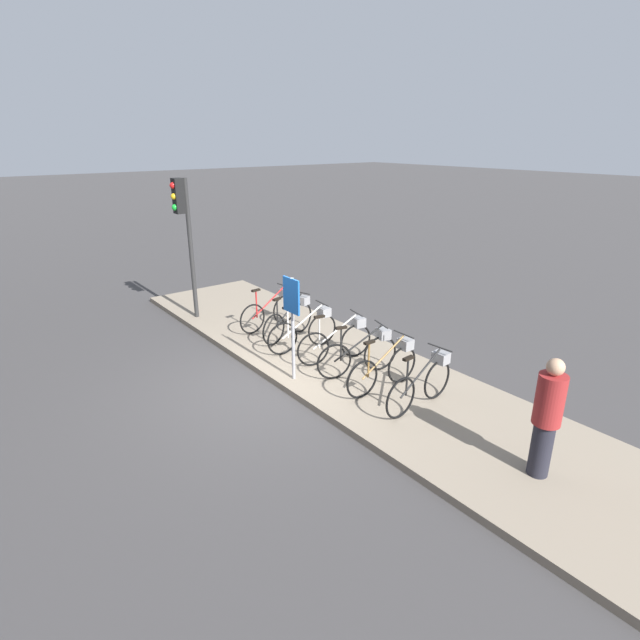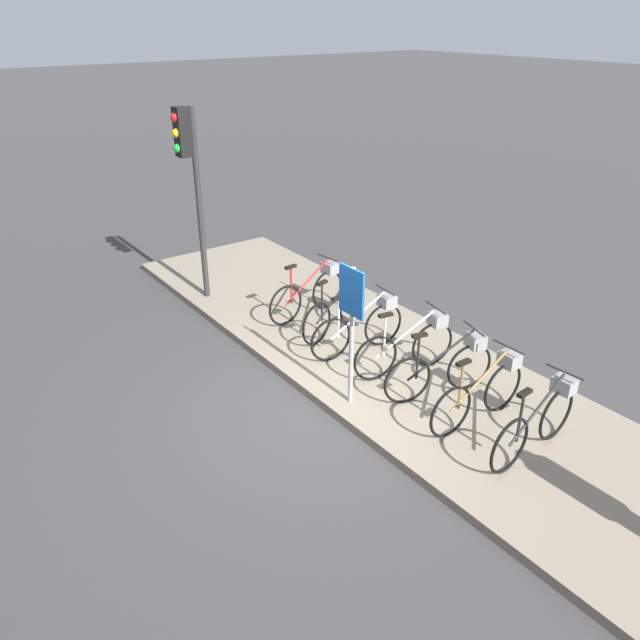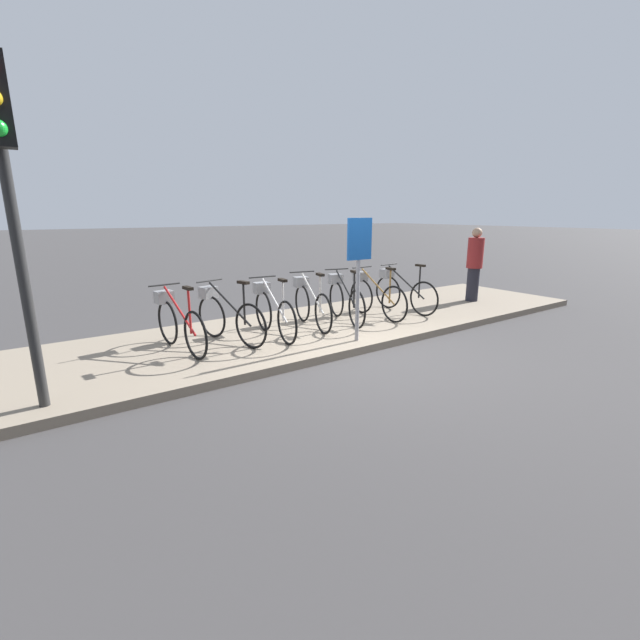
{
  "view_description": "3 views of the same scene",
  "coord_description": "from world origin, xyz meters",
  "px_view_note": "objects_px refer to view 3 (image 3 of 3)",
  "views": [
    {
      "loc": [
        6.71,
        -4.22,
        4.14
      ],
      "look_at": [
        -0.31,
        1.26,
        0.87
      ],
      "focal_mm": 28.0,
      "sensor_mm": 36.0,
      "label": 1
    },
    {
      "loc": [
        5.35,
        -3.99,
        4.62
      ],
      "look_at": [
        -0.49,
        0.3,
        1.02
      ],
      "focal_mm": 35.0,
      "sensor_mm": 36.0,
      "label": 2
    },
    {
      "loc": [
        -3.91,
        -4.55,
        2.03
      ],
      "look_at": [
        -0.56,
        0.24,
        0.56
      ],
      "focal_mm": 24.0,
      "sensor_mm": 36.0,
      "label": 3
    }
  ],
  "objects_px": {
    "parked_bicycle_2": "(272,309)",
    "pedestrian": "(474,263)",
    "traffic_light": "(4,166)",
    "sign_post": "(359,259)",
    "parked_bicycle_0": "(177,321)",
    "parked_bicycle_5": "(374,294)",
    "parked_bicycle_6": "(402,290)",
    "parked_bicycle_1": "(226,314)",
    "parked_bicycle_4": "(344,298)",
    "parked_bicycle_3": "(310,302)"
  },
  "relations": [
    {
      "from": "parked_bicycle_6",
      "to": "parked_bicycle_2",
      "type": "bearing_deg",
      "value": -178.32
    },
    {
      "from": "parked_bicycle_3",
      "to": "pedestrian",
      "type": "relative_size",
      "value": 0.98
    },
    {
      "from": "parked_bicycle_2",
      "to": "traffic_light",
      "type": "height_order",
      "value": "traffic_light"
    },
    {
      "from": "parked_bicycle_5",
      "to": "traffic_light",
      "type": "relative_size",
      "value": 0.49
    },
    {
      "from": "pedestrian",
      "to": "sign_post",
      "type": "xyz_separation_m",
      "value": [
        -4.08,
        -0.92,
        0.42
      ]
    },
    {
      "from": "parked_bicycle_2",
      "to": "traffic_light",
      "type": "xyz_separation_m",
      "value": [
        -3.15,
        -1.04,
        1.88
      ]
    },
    {
      "from": "parked_bicycle_5",
      "to": "sign_post",
      "type": "bearing_deg",
      "value": -140.45
    },
    {
      "from": "pedestrian",
      "to": "parked_bicycle_1",
      "type": "bearing_deg",
      "value": 178.11
    },
    {
      "from": "parked_bicycle_5",
      "to": "parked_bicycle_6",
      "type": "xyz_separation_m",
      "value": [
        0.77,
        0.04,
        0.0
      ]
    },
    {
      "from": "pedestrian",
      "to": "sign_post",
      "type": "distance_m",
      "value": 4.2
    },
    {
      "from": "parked_bicycle_2",
      "to": "parked_bicycle_5",
      "type": "relative_size",
      "value": 1.0
    },
    {
      "from": "parked_bicycle_2",
      "to": "traffic_light",
      "type": "relative_size",
      "value": 0.49
    },
    {
      "from": "traffic_light",
      "to": "sign_post",
      "type": "height_order",
      "value": "traffic_light"
    },
    {
      "from": "parked_bicycle_1",
      "to": "parked_bicycle_2",
      "type": "distance_m",
      "value": 0.73
    },
    {
      "from": "parked_bicycle_2",
      "to": "pedestrian",
      "type": "height_order",
      "value": "pedestrian"
    },
    {
      "from": "parked_bicycle_3",
      "to": "sign_post",
      "type": "relative_size",
      "value": 0.85
    },
    {
      "from": "parked_bicycle_3",
      "to": "parked_bicycle_6",
      "type": "distance_m",
      "value": 2.13
    },
    {
      "from": "parked_bicycle_6",
      "to": "traffic_light",
      "type": "relative_size",
      "value": 0.49
    },
    {
      "from": "parked_bicycle_6",
      "to": "traffic_light",
      "type": "bearing_deg",
      "value": -169.51
    },
    {
      "from": "parked_bicycle_0",
      "to": "parked_bicycle_6",
      "type": "distance_m",
      "value": 4.41
    },
    {
      "from": "parked_bicycle_3",
      "to": "parked_bicycle_4",
      "type": "distance_m",
      "value": 0.7
    },
    {
      "from": "parked_bicycle_4",
      "to": "parked_bicycle_5",
      "type": "bearing_deg",
      "value": -4.57
    },
    {
      "from": "parked_bicycle_0",
      "to": "pedestrian",
      "type": "height_order",
      "value": "pedestrian"
    },
    {
      "from": "parked_bicycle_0",
      "to": "parked_bicycle_1",
      "type": "xyz_separation_m",
      "value": [
        0.73,
        0.0,
        0.0
      ]
    },
    {
      "from": "parked_bicycle_2",
      "to": "pedestrian",
      "type": "bearing_deg",
      "value": -0.82
    },
    {
      "from": "parked_bicycle_3",
      "to": "traffic_light",
      "type": "height_order",
      "value": "traffic_light"
    },
    {
      "from": "parked_bicycle_2",
      "to": "parked_bicycle_4",
      "type": "distance_m",
      "value": 1.53
    },
    {
      "from": "parked_bicycle_0",
      "to": "traffic_light",
      "type": "relative_size",
      "value": 0.49
    },
    {
      "from": "parked_bicycle_1",
      "to": "parked_bicycle_2",
      "type": "height_order",
      "value": "same"
    },
    {
      "from": "parked_bicycle_6",
      "to": "parked_bicycle_5",
      "type": "bearing_deg",
      "value": -177.37
    },
    {
      "from": "pedestrian",
      "to": "parked_bicycle_5",
      "type": "bearing_deg",
      "value": 177.49
    },
    {
      "from": "parked_bicycle_4",
      "to": "sign_post",
      "type": "xyz_separation_m",
      "value": [
        -0.6,
        -1.09,
        0.83
      ]
    },
    {
      "from": "parked_bicycle_1",
      "to": "sign_post",
      "type": "xyz_separation_m",
      "value": [
        1.65,
        -1.11,
        0.83
      ]
    },
    {
      "from": "parked_bicycle_1",
      "to": "parked_bicycle_6",
      "type": "relative_size",
      "value": 0.97
    },
    {
      "from": "parked_bicycle_0",
      "to": "parked_bicycle_5",
      "type": "height_order",
      "value": "same"
    },
    {
      "from": "pedestrian",
      "to": "traffic_light",
      "type": "xyz_separation_m",
      "value": [
        -8.16,
        -0.97,
        1.47
      ]
    },
    {
      "from": "parked_bicycle_6",
      "to": "pedestrian",
      "type": "relative_size",
      "value": 0.99
    },
    {
      "from": "parked_bicycle_6",
      "to": "parked_bicycle_1",
      "type": "bearing_deg",
      "value": 179.53
    },
    {
      "from": "sign_post",
      "to": "parked_bicycle_2",
      "type": "bearing_deg",
      "value": 133.21
    },
    {
      "from": "traffic_light",
      "to": "sign_post",
      "type": "bearing_deg",
      "value": 0.76
    },
    {
      "from": "parked_bicycle_1",
      "to": "parked_bicycle_5",
      "type": "bearing_deg",
      "value": -1.29
    },
    {
      "from": "traffic_light",
      "to": "parked_bicycle_3",
      "type": "bearing_deg",
      "value": 16.81
    },
    {
      "from": "parked_bicycle_1",
      "to": "parked_bicycle_6",
      "type": "bearing_deg",
      "value": -0.47
    },
    {
      "from": "parked_bicycle_6",
      "to": "sign_post",
      "type": "xyz_separation_m",
      "value": [
        -2.03,
        -1.08,
        0.83
      ]
    },
    {
      "from": "parked_bicycle_6",
      "to": "pedestrian",
      "type": "xyz_separation_m",
      "value": [
        2.05,
        -0.16,
        0.4
      ]
    },
    {
      "from": "parked_bicycle_2",
      "to": "parked_bicycle_3",
      "type": "relative_size",
      "value": 1.01
    },
    {
      "from": "parked_bicycle_2",
      "to": "parked_bicycle_4",
      "type": "relative_size",
      "value": 1.03
    },
    {
      "from": "parked_bicycle_3",
      "to": "parked_bicycle_0",
      "type": "bearing_deg",
      "value": -178.97
    },
    {
      "from": "parked_bicycle_5",
      "to": "pedestrian",
      "type": "height_order",
      "value": "pedestrian"
    },
    {
      "from": "parked_bicycle_2",
      "to": "parked_bicycle_6",
      "type": "bearing_deg",
      "value": 1.68
    }
  ]
}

